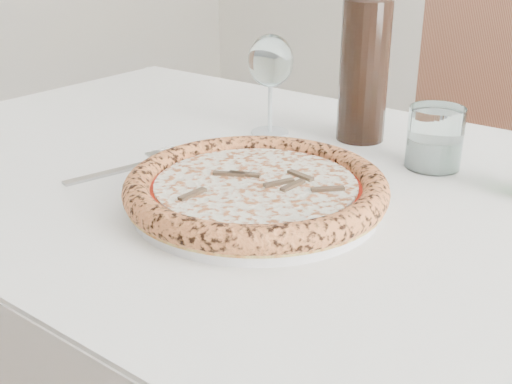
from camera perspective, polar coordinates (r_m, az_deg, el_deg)
dining_table at (r=0.91m, az=3.47°, el=-4.43°), size 1.45×0.92×0.76m
chair_far at (r=1.60m, az=19.93°, el=1.46°), size 0.45×0.45×0.93m
plate at (r=0.79m, az=0.00°, el=-0.74°), size 0.31×0.31×0.02m
pizza at (r=0.79m, az=-0.00°, el=0.43°), size 0.32×0.32×0.03m
fork at (r=0.94m, az=-11.27°, el=2.29°), size 0.06×0.22×0.00m
wine_glass at (r=1.04m, az=1.30°, el=11.34°), size 0.07×0.07×0.16m
tumbler at (r=0.95m, az=15.58°, el=4.32°), size 0.08×0.08×0.09m
wine_bottle at (r=1.03m, az=9.66°, el=11.76°), size 0.08×0.08×0.31m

